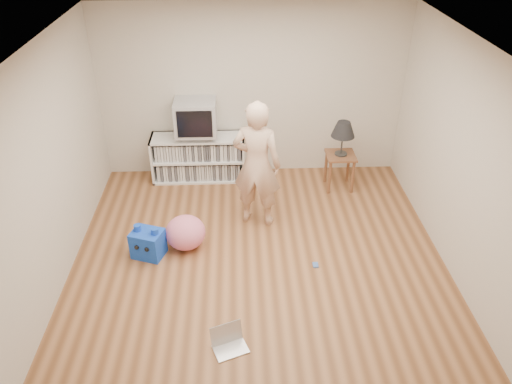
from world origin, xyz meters
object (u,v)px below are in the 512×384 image
Objects in this scene: media_unit at (199,157)px; side_table at (340,163)px; plush_pink at (185,233)px; dvd_deck at (197,135)px; laptop at (228,341)px; person at (257,165)px; plush_blue at (148,243)px; table_lamp at (343,130)px; crt_tv at (196,117)px.

media_unit is 2.55× the size of side_table.
media_unit is at bearing 87.66° from plush_pink.
dvd_deck is 0.90× the size of plush_pink.
laptop is at bearing -71.56° from plush_pink.
plush_pink is (-0.07, -1.73, -0.52)m from dvd_deck.
person reaches higher than media_unit.
person is (0.84, -1.22, 0.51)m from media_unit.
side_table reaches higher than laptop.
person is at bearing -54.94° from dvd_deck.
laptop is at bearing 96.24° from person.
laptop is (-1.63, -2.99, -0.35)m from side_table.
plush_pink is at bearing 38.92° from plush_blue.
side_table is at bearing -10.38° from media_unit.
media_unit is at bearing 76.96° from laptop.
side_table is 3.43m from laptop.
table_lamp is (2.10, -0.39, 0.59)m from media_unit.
plush_blue is at bearing -149.88° from table_lamp.
table_lamp reaches higher than laptop.
table_lamp reaches higher than plush_blue.
side_table is at bearing -130.62° from person.
person is at bearing 46.47° from plush_blue.
person is at bearing 59.25° from laptop.
laptop is (-0.37, -2.16, -0.80)m from person.
media_unit is at bearing 90.00° from crt_tv.
laptop is at bearing -82.02° from crt_tv.
laptop is (0.47, -3.38, -0.29)m from media_unit.
media_unit reaches higher than plush_pink.
crt_tv is (0.00, -0.00, 0.29)m from dvd_deck.
plush_blue is 0.89× the size of plush_pink.
media_unit is 3.11× the size of dvd_deck.
person reaches higher than laptop.
crt_tv is at bearing 170.12° from side_table.
table_lamp is (0.00, 0.00, 0.53)m from side_table.
person reaches higher than side_table.
crt_tv is 3.52m from laptop.
media_unit is at bearing 94.34° from plush_blue.
person reaches higher than table_lamp.
table_lamp reaches higher than media_unit.
plush_blue is at bearing 42.93° from person.
table_lamp reaches higher than side_table.
plush_blue and plush_pink have the same top height.
side_table is at bearing 49.67° from plush_blue.
dvd_deck is 2.15m from table_lamp.
side_table is 1.10× the size of plush_pink.
table_lamp is at bearing 32.09° from plush_pink.
crt_tv is 1.35× the size of plush_blue.
plush_blue is at bearing -160.64° from plush_pink.
laptop is at bearing -118.66° from table_lamp.
plush_blue is (-2.62, -1.52, -0.24)m from side_table.
media_unit is at bearing 90.00° from dvd_deck.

